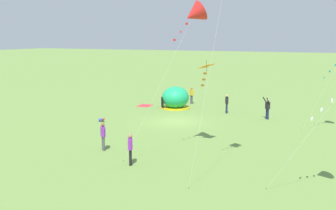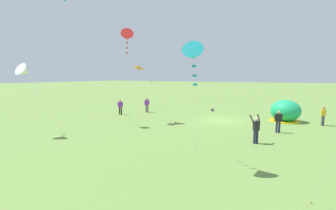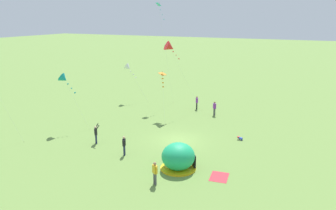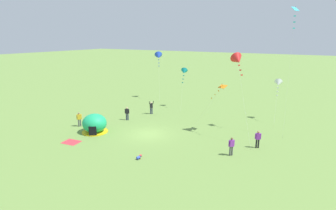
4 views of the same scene
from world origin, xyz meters
TOP-DOWN VIEW (x-y plane):
  - ground_plane at (0.00, 0.00)m, footprint 300.00×300.00m
  - popup_tent at (-5.56, -2.48)m, footprint 2.81×2.81m
  - picnic_blanket at (-5.54, -5.81)m, footprint 1.85×1.50m
  - toddler_crawling at (2.64, -5.43)m, footprint 0.33×0.55m
  - person_watching_sky at (9.38, -0.73)m, footprint 0.44×0.45m
  - person_center_field at (-8.55, -1.97)m, footprint 0.42×0.49m
  - person_flying_kite at (-4.02, 6.60)m, footprint 0.70×0.70m
  - person_far_back at (11.08, 2.16)m, footprint 0.53×0.39m
  - person_near_tent at (-5.16, 2.76)m, footprint 0.55×0.37m
  - kite_white at (11.14, 12.40)m, footprint 1.09×3.51m
  - kite_teal at (-1.78, 12.05)m, footprint 1.33×3.05m
  - kite_orange at (6.30, 4.71)m, footprint 3.39×2.20m
  - kite_cyan at (12.49, 8.09)m, footprint 0.84×2.46m
  - kite_red at (7.99, 4.55)m, footprint 3.59×4.03m

SIDE VIEW (x-z plane):
  - ground_plane at x=0.00m, z-range 0.00..0.00m
  - picnic_blanket at x=-5.54m, z-range 0.00..0.01m
  - toddler_crawling at x=2.64m, z-range 0.02..0.34m
  - person_watching_sky at x=9.38m, z-range 0.10..1.82m
  - person_center_field at x=-8.55m, z-range 0.10..1.82m
  - person_far_back at x=11.08m, z-range 0.10..1.82m
  - person_near_tent at x=-5.16m, z-range 0.10..1.82m
  - popup_tent at x=-5.56m, z-range -0.05..2.05m
  - person_flying_kite at x=-4.02m, z-range 0.05..1.94m
  - kite_white at x=11.14m, z-range 2.06..7.37m
  - kite_orange at x=6.30m, z-range 2.13..7.59m
  - kite_teal at x=-1.78m, z-range 2.38..8.36m
  - kite_red at x=7.99m, z-range 3.65..12.48m
  - kite_cyan at x=12.49m, z-range 5.68..18.98m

